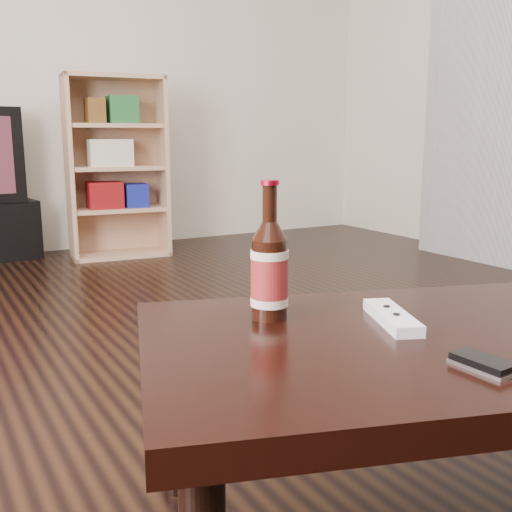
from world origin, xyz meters
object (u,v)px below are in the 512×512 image
coffee_table (438,360)px  bookshelf (115,164)px  remote (392,317)px  beer_bottle (269,271)px  phone (483,364)px

coffee_table → bookshelf: bearing=83.7°
coffee_table → remote: 0.11m
bookshelf → beer_bottle: 2.80m
beer_bottle → remote: beer_bottle is taller
bookshelf → coffee_table: size_ratio=0.92×
bookshelf → remote: bearing=-90.6°
phone → coffee_table: bearing=61.3°
coffee_table → remote: remote is taller
beer_bottle → phone: bearing=-69.2°
bookshelf → phone: (-0.40, -3.13, -0.17)m
coffee_table → beer_bottle: 0.35m
bookshelf → coffee_table: (-0.33, -2.98, -0.23)m
phone → bookshelf: bearing=79.7°
coffee_table → beer_bottle: size_ratio=4.52×
coffee_table → phone: bearing=-115.7°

